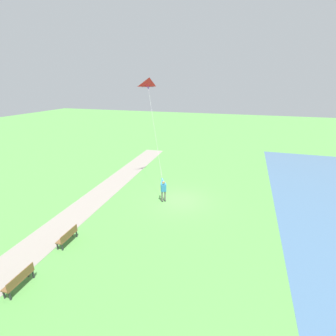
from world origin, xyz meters
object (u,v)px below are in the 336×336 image
Objects in this scene: flying_kite at (149,84)px; park_bench_far_walkway at (19,279)px; park_bench_near_walkway at (68,236)px; person_kite_flyer at (163,189)px.

flying_kite reaches higher than park_bench_far_walkway.
park_bench_near_walkway and park_bench_far_walkway have the same top height.
flying_kite is at bearing -93.16° from park_bench_far_walkway.
person_kite_flyer is 9.27m from flying_kite.
person_kite_flyer is at bearing -117.56° from park_bench_near_walkway.
person_kite_flyer is at bearing 122.32° from flying_kite.
park_bench_far_walkway is (3.46, 10.40, -0.54)m from person_kite_flyer.
park_bench_near_walkway is (3.60, 6.90, -0.54)m from person_kite_flyer.
person_kite_flyer is 1.20× the size of park_bench_near_walkway.
flying_kite reaches higher than person_kite_flyer.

